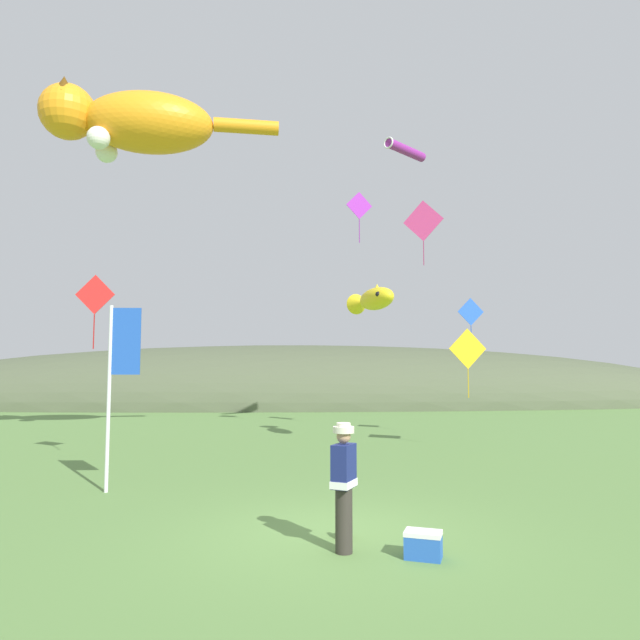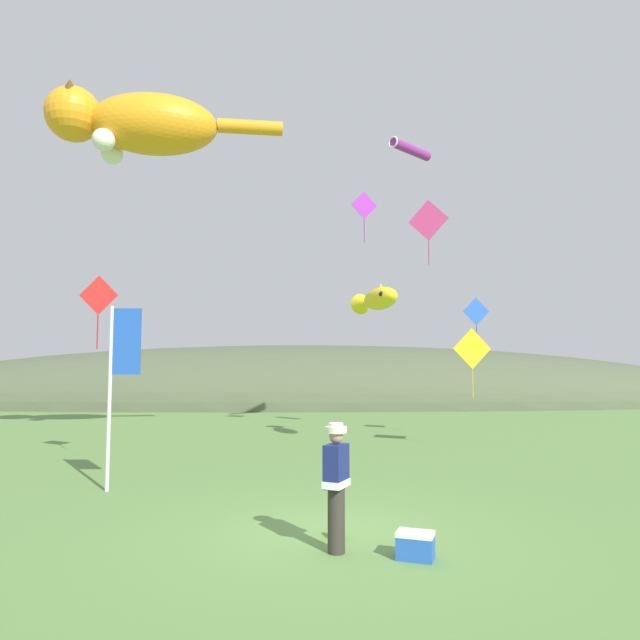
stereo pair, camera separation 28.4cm
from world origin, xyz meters
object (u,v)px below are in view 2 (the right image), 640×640
at_px(festival_attendant, 336,482).
at_px(kite_tube_streamer, 410,149).
at_px(kite_giant_cat, 137,124).
at_px(kite_fish_windsock, 376,299).
at_px(kite_diamond_blue, 476,312).
at_px(picnic_cooler, 415,545).
at_px(kite_spool, 338,530).
at_px(kite_diamond_violet, 364,206).
at_px(kite_diamond_pink, 428,221).
at_px(kite_diamond_red, 99,296).
at_px(kite_diamond_gold, 472,349).
at_px(festival_banner_pole, 118,369).

distance_m(festival_attendant, kite_tube_streamer, 16.45).
height_order(kite_giant_cat, kite_fish_windsock, kite_giant_cat).
height_order(kite_tube_streamer, kite_diamond_blue, kite_tube_streamer).
distance_m(kite_giant_cat, kite_fish_windsock, 9.90).
bearing_deg(picnic_cooler, festival_attendant, 164.34).
distance_m(kite_spool, kite_diamond_violet, 15.00).
relative_size(festival_attendant, picnic_cooler, 3.09).
bearing_deg(kite_diamond_pink, kite_diamond_red, -151.78).
bearing_deg(kite_tube_streamer, kite_diamond_blue, -17.26).
bearing_deg(kite_diamond_pink, picnic_cooler, -103.88).
relative_size(kite_spool, picnic_cooler, 0.45).
bearing_deg(festival_attendant, kite_diamond_gold, 63.28).
xyz_separation_m(festival_banner_pole, kite_tube_streamer, (7.94, 8.63, 8.25)).
relative_size(kite_diamond_gold, kite_diamond_red, 1.13).
height_order(kite_diamond_violet, kite_diamond_red, kite_diamond_violet).
distance_m(kite_spool, kite_tube_streamer, 16.45).
bearing_deg(kite_tube_streamer, picnic_cooler, -101.14).
relative_size(kite_giant_cat, kite_diamond_violet, 3.99).
xyz_separation_m(kite_spool, kite_diamond_violet, (1.79, 12.22, 8.50)).
xyz_separation_m(kite_giant_cat, kite_diamond_red, (0.16, -3.51, -6.23)).
xyz_separation_m(festival_attendant, kite_diamond_violet, (1.86, 12.88, 7.67)).
bearing_deg(kite_diamond_gold, kite_diamond_blue, 69.20).
height_order(kite_fish_windsock, kite_diamond_gold, kite_fish_windsock).
height_order(kite_spool, kite_giant_cat, kite_giant_cat).
xyz_separation_m(kite_spool, kite_diamond_gold, (4.83, 9.06, 3.00)).
bearing_deg(kite_tube_streamer, kite_fish_windsock, -125.26).
distance_m(kite_spool, kite_fish_windsock, 10.94).
bearing_deg(festival_attendant, kite_diamond_blue, 64.37).
height_order(festival_attendant, kite_diamond_red, kite_diamond_red).
bearing_deg(kite_diamond_gold, festival_banner_pole, -148.54).
relative_size(festival_attendant, kite_giant_cat, 0.23).
height_order(kite_diamond_violet, kite_diamond_pink, kite_diamond_violet).
distance_m(kite_giant_cat, kite_diamond_pink, 10.69).
height_order(kite_diamond_red, kite_diamond_blue, kite_diamond_blue).
relative_size(festival_banner_pole, kite_diamond_red, 1.98).
xyz_separation_m(festival_attendant, kite_fish_windsock, (1.96, 10.38, 3.82)).
bearing_deg(festival_banner_pole, kite_diamond_red, 117.05).
distance_m(kite_spool, kite_diamond_red, 9.67).
xyz_separation_m(picnic_cooler, kite_diamond_red, (-6.88, 7.29, 4.25)).
height_order(festival_attendant, picnic_cooler, festival_attendant).
bearing_deg(picnic_cooler, festival_banner_pole, 140.99).
bearing_deg(kite_diamond_blue, picnic_cooler, -111.00).
relative_size(festival_attendant, kite_fish_windsock, 0.63).
bearing_deg(kite_spool, picnic_cooler, -44.39).
xyz_separation_m(kite_diamond_gold, kite_diamond_violet, (-3.04, 3.16, 5.50)).
distance_m(kite_diamond_red, kite_diamond_blue, 12.65).
height_order(festival_banner_pole, kite_diamond_gold, festival_banner_pole).
height_order(festival_banner_pole, kite_tube_streamer, kite_tube_streamer).
bearing_deg(kite_diamond_pink, kite_diamond_violet, 167.55).
bearing_deg(kite_diamond_gold, kite_diamond_pink, 105.22).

